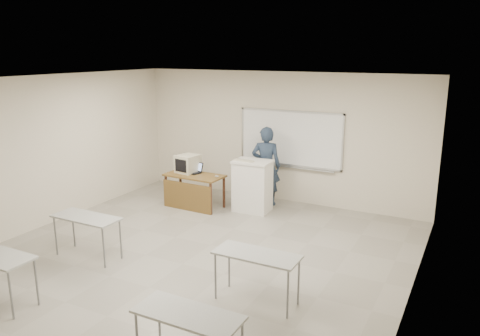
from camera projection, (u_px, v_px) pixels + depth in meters
The scene contains 10 objects.
floor at pixel (183, 264), 7.78m from camera, with size 7.00×8.00×0.01m, color gray.
whiteboard at pixel (290, 139), 10.69m from camera, with size 2.48×0.10×1.31m.
student_desks at pixel (126, 258), 6.45m from camera, with size 4.40×2.20×0.73m.
instructor_desk at pixel (192, 185), 10.43m from camera, with size 1.33×0.66×0.75m.
podium at pixel (252, 186), 10.24m from camera, with size 0.81×0.59×1.14m.
crt_monitor at pixel (188, 164), 10.65m from camera, with size 0.44×0.49×0.42m.
laptop at pixel (194, 170), 10.64m from camera, with size 0.32×0.29×0.23m.
mouse at pixel (217, 176), 10.26m from camera, with size 0.10×0.06×0.04m, color gray.
keyboard at pixel (244, 161), 10.06m from camera, with size 0.45×0.15×0.02m, color #B9B39A.
presenter at pixel (266, 166), 10.60m from camera, with size 0.66×0.43×1.81m, color black.
Camera 1 is at (4.16, -5.89, 3.45)m, focal length 35.00 mm.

